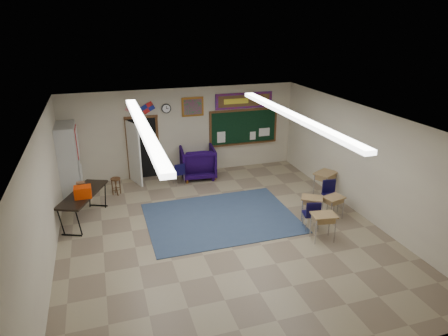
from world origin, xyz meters
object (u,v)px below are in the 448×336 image
object	(u,v)px
student_desk_front_right	(325,183)
folding_table	(84,206)
student_desk_front_left	(311,207)
wooden_stool	(116,186)
wingback_armchair	(198,162)

from	to	relation	value
student_desk_front_right	folding_table	bearing A→B (deg)	146.63
folding_table	student_desk_front_right	bearing A→B (deg)	18.73
student_desk_front_left	wooden_stool	bearing A→B (deg)	179.44
wingback_armchair	student_desk_front_right	distance (m)	4.30
student_desk_front_left	folding_table	bearing A→B (deg)	-164.03
wooden_stool	wingback_armchair	bearing A→B (deg)	13.21
wingback_armchair	student_desk_front_left	xyz separation A→B (m)	(2.17, -3.97, -0.16)
student_desk_front_right	wooden_stool	xyz separation A→B (m)	(-6.07, 2.11, -0.17)
student_desk_front_right	wooden_stool	bearing A→B (deg)	132.51
student_desk_front_left	student_desk_front_right	size ratio (longest dim) A/B	0.84
student_desk_front_right	folding_table	distance (m)	7.00
wooden_stool	student_desk_front_right	bearing A→B (deg)	-19.21
wingback_armchair	wooden_stool	xyz separation A→B (m)	(-2.78, -0.65, -0.26)
student_desk_front_left	student_desk_front_right	distance (m)	1.65
folding_table	wooden_stool	bearing A→B (deg)	82.63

